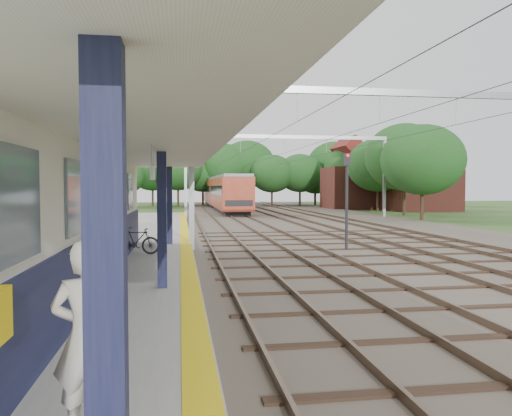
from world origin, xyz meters
TOP-DOWN VIEW (x-y plane):
  - ballast_bed at (4.00, 30.00)m, footprint 18.00×90.00m
  - platform at (-7.50, 14.00)m, footprint 5.00×52.00m
  - yellow_stripe at (-5.25, 14.00)m, footprint 0.45×52.00m
  - station_building at (-8.88, 7.00)m, footprint 3.41×18.00m
  - canopy at (-7.77, 6.00)m, footprint 6.40×20.00m
  - rail_tracks at (1.50, 30.00)m, footprint 11.80×88.00m
  - catenary_system at (3.39, 25.28)m, footprint 17.22×88.00m
  - tree_band at (3.84, 57.12)m, footprint 31.72×30.88m
  - house_near at (21.00, 46.00)m, footprint 7.00×6.12m
  - house_far at (16.00, 52.00)m, footprint 8.00×6.12m
  - person at (-6.35, -1.06)m, footprint 0.74×0.53m
  - bicycle at (-7.00, 11.95)m, footprint 1.63×0.57m
  - train at (-0.50, 53.68)m, footprint 2.82×35.12m
  - signal_post at (1.35, 13.91)m, footprint 0.30×0.27m

SIDE VIEW (x-z plane):
  - ballast_bed at x=4.00m, z-range 0.00..0.10m
  - platform at x=-7.50m, z-range 0.00..0.35m
  - rail_tracks at x=1.50m, z-range 0.10..0.25m
  - yellow_stripe at x=-5.25m, z-range 0.35..0.36m
  - bicycle at x=-7.00m, z-range 0.35..1.31m
  - person at x=-6.35m, z-range 0.35..2.27m
  - station_building at x=-8.88m, z-range 0.34..3.74m
  - train at x=-0.50m, z-range 0.22..3.93m
  - signal_post at x=1.35m, z-range 0.48..4.58m
  - house_near at x=21.00m, z-range -0.96..6.93m
  - house_far at x=16.00m, z-range -1.09..7.56m
  - canopy at x=-7.77m, z-range 1.92..5.36m
  - tree_band at x=3.84m, z-range 0.51..9.33m
  - catenary_system at x=3.39m, z-range 2.01..9.01m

